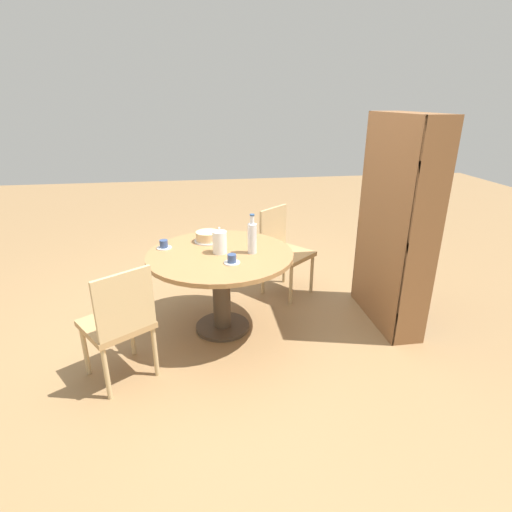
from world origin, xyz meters
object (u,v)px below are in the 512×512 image
(water_bottle, at_px, (252,237))
(cup_b, at_px, (232,260))
(bookshelf, at_px, (393,226))
(coffee_pot, at_px, (220,241))
(cake_main, at_px, (208,237))
(chair_b, at_px, (119,322))
(chair_a, at_px, (283,249))
(cup_a, at_px, (164,245))

(water_bottle, distance_m, cup_b, 0.29)
(bookshelf, height_order, water_bottle, bookshelf)
(coffee_pot, distance_m, cup_b, 0.26)
(cake_main, bearing_deg, bookshelf, 78.27)
(coffee_pot, bearing_deg, chair_b, -51.66)
(chair_a, relative_size, cake_main, 3.72)
(chair_a, relative_size, cup_b, 6.97)
(bookshelf, relative_size, cake_main, 7.61)
(chair_b, xyz_separation_m, cup_b, (-0.35, 0.81, 0.27))
(chair_a, bearing_deg, bookshelf, -80.45)
(water_bottle, bearing_deg, cup_a, -106.90)
(chair_a, xyz_separation_m, cup_a, (0.47, -1.14, 0.27))
(chair_a, bearing_deg, cake_main, 164.72)
(chair_a, xyz_separation_m, water_bottle, (0.69, -0.41, 0.38))
(coffee_pot, bearing_deg, water_bottle, 80.75)
(water_bottle, relative_size, cup_a, 2.61)
(cake_main, bearing_deg, chair_b, -36.36)
(cup_b, bearing_deg, coffee_pot, -162.21)
(chair_b, distance_m, cup_a, 0.85)
(water_bottle, bearing_deg, cake_main, -133.96)
(bookshelf, distance_m, water_bottle, 1.21)
(bookshelf, relative_size, cup_a, 14.25)
(cake_main, relative_size, cup_a, 1.87)
(coffee_pot, bearing_deg, bookshelf, 88.89)
(chair_b, height_order, water_bottle, water_bottle)
(chair_a, relative_size, bookshelf, 0.49)
(bookshelf, bearing_deg, chair_a, 49.58)
(chair_a, relative_size, cup_a, 6.97)
(chair_b, xyz_separation_m, coffee_pot, (-0.58, 0.74, 0.34))
(chair_b, bearing_deg, water_bottle, 173.92)
(cup_a, bearing_deg, chair_b, -19.81)
(chair_a, distance_m, coffee_pot, 1.00)
(bookshelf, relative_size, cup_b, 14.25)
(chair_b, height_order, cup_b, chair_b)
(cake_main, bearing_deg, cup_b, 17.31)
(bookshelf, bearing_deg, coffee_pot, 88.89)
(bookshelf, distance_m, coffee_pot, 1.47)
(chair_b, relative_size, coffee_pot, 3.97)
(coffee_pot, bearing_deg, cup_b, 17.79)
(water_bottle, xyz_separation_m, cup_a, (-0.22, -0.72, -0.10))
(bookshelf, distance_m, cup_b, 1.42)
(bookshelf, distance_m, cake_main, 1.60)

